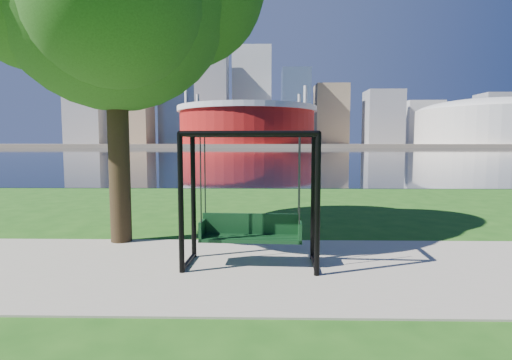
{
  "coord_description": "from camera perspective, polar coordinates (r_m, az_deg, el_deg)",
  "views": [
    {
      "loc": [
        0.34,
        -7.28,
        2.18
      ],
      "look_at": [
        0.19,
        0.0,
        1.52
      ],
      "focal_mm": 28.0,
      "sensor_mm": 36.0,
      "label": 1
    }
  ],
  "objects": [
    {
      "name": "stadium",
      "position": [
        242.8,
        -1.27,
        8.05
      ],
      "size": [
        83.0,
        83.0,
        32.0
      ],
      "color": "maroon",
      "rests_on": "far_bank"
    },
    {
      "name": "skyline",
      "position": [
        328.44,
        0.38,
        11.1
      ],
      "size": [
        392.0,
        66.0,
        96.5
      ],
      "color": "gray",
      "rests_on": "far_bank"
    },
    {
      "name": "far_bank",
      "position": [
        313.29,
        1.12,
        4.99
      ],
      "size": [
        900.0,
        228.0,
        2.0
      ],
      "primitive_type": "cube",
      "color": "#937F60",
      "rests_on": "ground"
    },
    {
      "name": "arena",
      "position": [
        277.53,
        30.48,
        7.32
      ],
      "size": [
        84.0,
        84.0,
        26.56
      ],
      "color": "beige",
      "rests_on": "far_bank"
    },
    {
      "name": "river",
      "position": [
        109.31,
        1.01,
        4.07
      ],
      "size": [
        900.0,
        180.0,
        0.02
      ],
      "primitive_type": "cube",
      "color": "black",
      "rests_on": "ground"
    },
    {
      "name": "ground",
      "position": [
        7.61,
        -1.47,
        -11.46
      ],
      "size": [
        900.0,
        900.0,
        0.0
      ],
      "primitive_type": "plane",
      "color": "#1E5114",
      "rests_on": "ground"
    },
    {
      "name": "swing",
      "position": [
        7.02,
        -0.74,
        -3.2
      ],
      "size": [
        2.38,
        1.12,
        2.39
      ],
      "rotation": [
        0.0,
        0.0,
        -0.05
      ],
      "color": "black",
      "rests_on": "ground"
    },
    {
      "name": "path",
      "position": [
        7.13,
        -1.66,
        -12.5
      ],
      "size": [
        120.0,
        4.0,
        0.03
      ],
      "primitive_type": "cube",
      "color": "#9E937F",
      "rests_on": "ground"
    }
  ]
}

